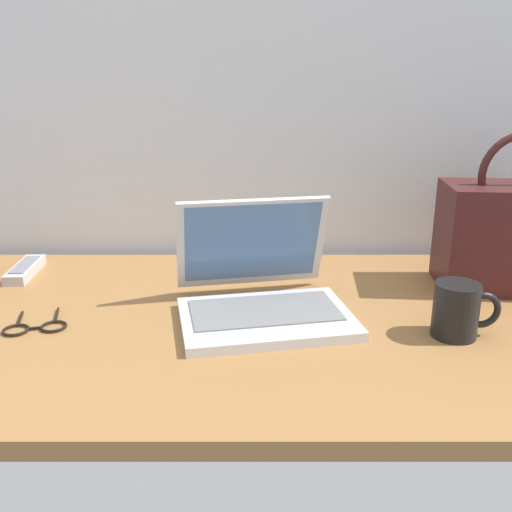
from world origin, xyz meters
TOP-DOWN VIEW (x-y plane):
  - desk at (0.00, 0.00)m, footprint 1.60×0.76m
  - laptop at (0.03, 0.02)m, footprint 0.35×0.34m
  - coffee_mug at (0.36, -0.08)m, footprint 0.12×0.08m
  - remote_control_near at (-0.51, 0.23)m, footprint 0.05×0.16m
  - eyeglasses at (-0.38, -0.06)m, footprint 0.12×0.12m

SIDE VIEW (x-z plane):
  - desk at x=0.00m, z-range 0.00..0.03m
  - eyeglasses at x=-0.38m, z-range 0.03..0.04m
  - remote_control_near at x=-0.51m, z-range 0.03..0.05m
  - laptop at x=0.03m, z-range -0.03..0.18m
  - coffee_mug at x=0.36m, z-range 0.03..0.13m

